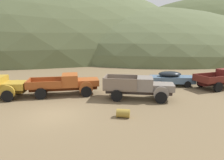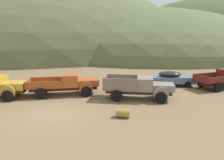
{
  "view_description": "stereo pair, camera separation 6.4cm",
  "coord_description": "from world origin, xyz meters",
  "px_view_note": "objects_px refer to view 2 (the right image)",
  "views": [
    {
      "loc": [
        2.21,
        -13.47,
        5.25
      ],
      "look_at": [
        4.75,
        5.41,
        1.17
      ],
      "focal_mm": 32.71,
      "sensor_mm": 36.0,
      "label": 1
    },
    {
      "loc": [
        2.27,
        -13.48,
        5.25
      ],
      "look_at": [
        4.75,
        5.41,
        1.17
      ],
      "focal_mm": 32.71,
      "sensor_mm": 36.0,
      "label": 2
    }
  ],
  "objects_px": {
    "truck_oxide_orange": "(69,84)",
    "car_chalk_blue": "(173,78)",
    "truck_primer_gray": "(143,87)",
    "oil_drum_tipped": "(123,113)"
  },
  "relations": [
    {
      "from": "car_chalk_blue",
      "to": "truck_oxide_orange",
      "type": "bearing_deg",
      "value": -159.14
    },
    {
      "from": "truck_oxide_orange",
      "to": "car_chalk_blue",
      "type": "bearing_deg",
      "value": 7.92
    },
    {
      "from": "truck_primer_gray",
      "to": "car_chalk_blue",
      "type": "distance_m",
      "value": 6.33
    },
    {
      "from": "car_chalk_blue",
      "to": "oil_drum_tipped",
      "type": "bearing_deg",
      "value": -120.81
    },
    {
      "from": "truck_oxide_orange",
      "to": "truck_primer_gray",
      "type": "relative_size",
      "value": 1.04
    },
    {
      "from": "truck_oxide_orange",
      "to": "oil_drum_tipped",
      "type": "height_order",
      "value": "truck_oxide_orange"
    },
    {
      "from": "truck_primer_gray",
      "to": "oil_drum_tipped",
      "type": "bearing_deg",
      "value": -106.82
    },
    {
      "from": "truck_oxide_orange",
      "to": "car_chalk_blue",
      "type": "xyz_separation_m",
      "value": [
        10.94,
        2.03,
        -0.18
      ]
    },
    {
      "from": "truck_oxide_orange",
      "to": "car_chalk_blue",
      "type": "height_order",
      "value": "truck_oxide_orange"
    },
    {
      "from": "car_chalk_blue",
      "to": "oil_drum_tipped",
      "type": "relative_size",
      "value": 5.12
    }
  ]
}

